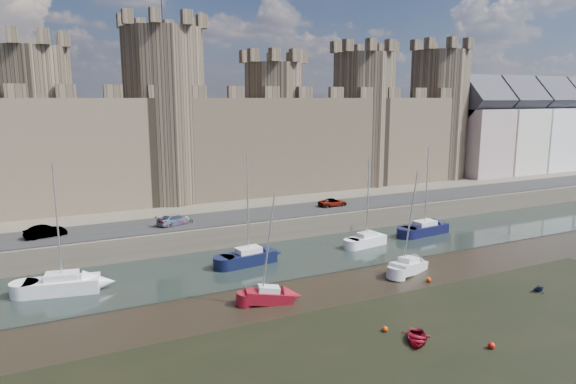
# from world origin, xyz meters

# --- Properties ---
(water_channel) EXTENTS (160.00, 12.00, 0.08)m
(water_channel) POSITION_xyz_m (0.00, 24.00, 0.04)
(water_channel) COLOR black
(water_channel) RESTS_ON ground
(quay) EXTENTS (160.00, 60.00, 2.50)m
(quay) POSITION_xyz_m (0.00, 60.00, 1.25)
(quay) COLOR #4C443A
(quay) RESTS_ON ground
(road) EXTENTS (160.00, 7.00, 0.10)m
(road) POSITION_xyz_m (0.00, 34.00, 2.55)
(road) COLOR black
(road) RESTS_ON quay
(castle) EXTENTS (108.50, 11.00, 29.00)m
(castle) POSITION_xyz_m (-0.64, 48.00, 11.67)
(castle) COLOR #42382B
(castle) RESTS_ON quay
(townhouses) EXTENTS (35.50, 9.05, 18.13)m
(townhouses) POSITION_xyz_m (71.50, 46.00, 10.59)
(townhouses) COLOR #BEA2A3
(townhouses) RESTS_ON quay
(car_1) EXTENTS (4.18, 2.26, 1.31)m
(car_1) POSITION_xyz_m (-14.04, 34.05, 3.15)
(car_1) COLOR gray
(car_1) RESTS_ON quay
(car_2) EXTENTS (4.70, 3.14, 1.26)m
(car_2) POSITION_xyz_m (-0.84, 33.43, 3.13)
(car_2) COLOR gray
(car_2) RESTS_ON quay
(car_3) EXTENTS (3.89, 1.81, 1.08)m
(car_3) POSITION_xyz_m (20.09, 34.08, 3.04)
(car_3) COLOR gray
(car_3) RESTS_ON quay
(sailboat_0) EXTENTS (6.31, 3.41, 11.19)m
(sailboat_0) POSITION_xyz_m (-13.12, 23.79, 0.85)
(sailboat_0) COLOR white
(sailboat_0) RESTS_ON ground
(sailboat_1) EXTENTS (5.71, 2.78, 11.00)m
(sailboat_1) POSITION_xyz_m (4.05, 23.84, 0.85)
(sailboat_1) COLOR black
(sailboat_1) RESTS_ON ground
(sailboat_2) EXTENTS (4.81, 2.47, 9.90)m
(sailboat_2) POSITION_xyz_m (18.45, 23.98, 0.80)
(sailboat_2) COLOR white
(sailboat_2) RESTS_ON ground
(sailboat_3) EXTENTS (6.25, 2.92, 10.61)m
(sailboat_3) POSITION_xyz_m (27.70, 24.97, 0.81)
(sailboat_3) COLOR black
(sailboat_3) RESTS_ON ground
(sailboat_4) EXTENTS (4.16, 2.45, 9.12)m
(sailboat_4) POSITION_xyz_m (1.87, 14.04, 0.69)
(sailboat_4) COLOR maroon
(sailboat_4) RESTS_ON ground
(sailboat_5) EXTENTS (4.89, 3.35, 9.84)m
(sailboat_5) POSITION_xyz_m (16.88, 14.83, 0.71)
(sailboat_5) COLOR silver
(sailboat_5) RESTS_ON ground
(dinghy_4) EXTENTS (3.33, 3.48, 0.59)m
(dinghy_4) POSITION_xyz_m (8.21, 3.31, 0.29)
(dinghy_4) COLOR maroon
(dinghy_4) RESTS_ON ground
(dinghy_7) EXTENTS (1.28, 1.13, 0.64)m
(dinghy_7) POSITION_xyz_m (23.83, 5.91, 0.32)
(dinghy_7) COLOR black
(dinghy_7) RESTS_ON ground
(buoy_1) EXTENTS (0.42, 0.42, 0.42)m
(buoy_1) POSITION_xyz_m (7.20, 5.56, 0.21)
(buoy_1) COLOR red
(buoy_1) RESTS_ON ground
(buoy_3) EXTENTS (0.47, 0.47, 0.47)m
(buoy_3) POSITION_xyz_m (16.91, 12.00, 0.24)
(buoy_3) COLOR red
(buoy_3) RESTS_ON ground
(buoy_5) EXTENTS (0.47, 0.47, 0.47)m
(buoy_5) POSITION_xyz_m (12.04, 0.34, 0.23)
(buoy_5) COLOR red
(buoy_5) RESTS_ON ground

